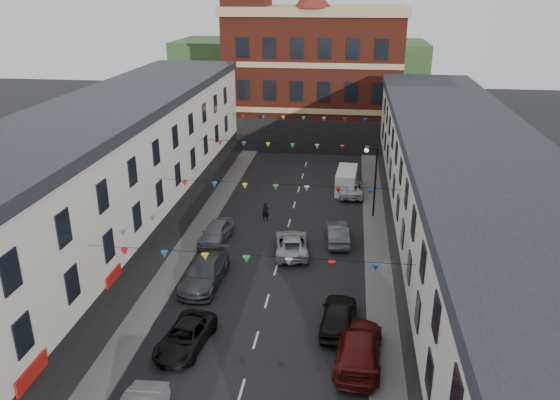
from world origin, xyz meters
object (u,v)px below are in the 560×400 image
at_px(car_left_d, 205,272).
at_px(car_right_f, 351,188).
at_px(pedestrian, 266,212).
at_px(car_right_e, 337,233).
at_px(street_lamp, 373,173).
at_px(car_left_c, 185,337).
at_px(car_left_e, 216,232).
at_px(white_van, 346,180).
at_px(car_right_c, 359,347).
at_px(moving_car, 292,244).
at_px(car_right_d, 339,316).

bearing_deg(car_left_d, car_right_f, 65.06).
bearing_deg(pedestrian, car_right_e, -47.85).
bearing_deg(street_lamp, car_right_e, -116.87).
relative_size(street_lamp, car_right_f, 1.26).
bearing_deg(street_lamp, car_right_f, 107.49).
height_order(car_left_c, car_left_e, car_left_e).
xyz_separation_m(car_left_c, white_van, (8.06, 25.36, 0.37)).
height_order(car_left_c, car_left_d, car_left_d).
bearing_deg(car_left_d, car_left_c, -81.52).
xyz_separation_m(car_right_c, moving_car, (-4.73, 11.82, -0.13)).
distance_m(car_left_d, pedestrian, 10.87).
bearing_deg(car_right_e, car_right_d, 86.36).
distance_m(car_left_c, moving_car, 12.60).
distance_m(street_lamp, car_right_f, 6.36).
height_order(street_lamp, car_right_f, street_lamp).
bearing_deg(car_right_c, street_lamp, -89.87).
distance_m(car_right_e, moving_car, 3.89).
bearing_deg(car_left_e, car_right_d, -41.05).
bearing_deg(moving_car, car_right_e, -153.38).
xyz_separation_m(car_right_d, moving_car, (-3.63, 9.01, -0.10)).
relative_size(street_lamp, car_left_d, 1.08).
height_order(car_left_d, moving_car, car_left_d).
xyz_separation_m(car_right_c, white_van, (-1.04, 25.36, 0.19)).
height_order(street_lamp, car_left_c, street_lamp).
bearing_deg(car_left_d, street_lamp, 51.46).
relative_size(street_lamp, white_van, 1.31).
xyz_separation_m(car_left_c, car_right_e, (7.58, 14.00, 0.09)).
xyz_separation_m(car_right_d, car_right_f, (0.50, 21.47, -0.14)).
relative_size(car_left_c, car_right_f, 0.97).
relative_size(car_left_c, pedestrian, 2.99).
xyz_separation_m(car_left_d, pedestrian, (2.32, 10.62, -0.04)).
bearing_deg(car_right_d, moving_car, -64.75).
relative_size(car_right_c, white_van, 1.24).
relative_size(car_left_c, moving_car, 0.92).
xyz_separation_m(car_left_c, car_left_d, (-0.68, 6.67, 0.17)).
height_order(car_right_d, moving_car, car_right_d).
distance_m(street_lamp, car_left_e, 13.51).
height_order(car_left_c, pedestrian, pedestrian).
bearing_deg(car_left_d, pedestrian, 80.32).
xyz_separation_m(car_right_c, car_right_d, (-1.10, 2.81, -0.03)).
xyz_separation_m(car_right_f, white_van, (-0.45, 1.08, 0.35)).
relative_size(car_right_e, moving_car, 0.88).
relative_size(street_lamp, moving_car, 1.19).
height_order(car_left_c, car_right_e, car_right_e).
distance_m(car_left_c, car_right_c, 9.10).
xyz_separation_m(street_lamp, car_right_d, (-2.15, -16.25, -3.10)).
distance_m(white_van, pedestrian, 10.32).
bearing_deg(street_lamp, pedestrian, -168.26).
height_order(car_right_d, white_van, white_van).
relative_size(car_left_e, car_right_e, 1.00).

